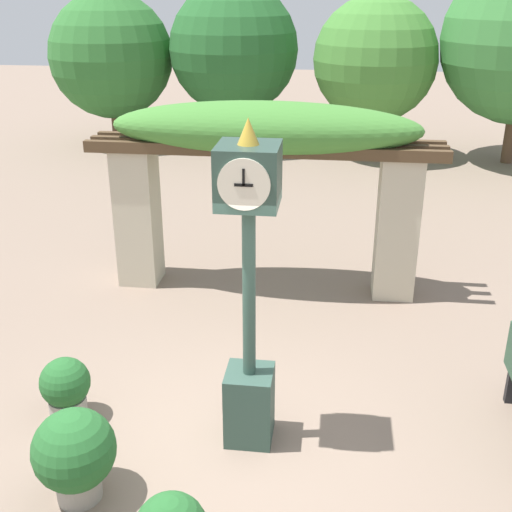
{
  "coord_description": "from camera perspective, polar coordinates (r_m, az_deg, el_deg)",
  "views": [
    {
      "loc": [
        0.96,
        -4.84,
        4.13
      ],
      "look_at": [
        0.25,
        0.76,
        1.73
      ],
      "focal_mm": 45.0,
      "sensor_mm": 36.0,
      "label": 1
    }
  ],
  "objects": [
    {
      "name": "pergola",
      "position": [
        8.83,
        0.79,
        9.05
      ],
      "size": [
        4.87,
        1.16,
        2.71
      ],
      "color": "#BCB299",
      "rests_on": "ground"
    },
    {
      "name": "tree_line",
      "position": [
        16.94,
        6.46,
        17.76
      ],
      "size": [
        13.97,
        4.5,
        4.86
      ],
      "color": "brown",
      "rests_on": "ground"
    },
    {
      "name": "pedestal_clock",
      "position": [
        5.76,
        -0.63,
        -3.61
      ],
      "size": [
        0.52,
        0.57,
        3.15
      ],
      "color": "#2D473D",
      "rests_on": "ground"
    },
    {
      "name": "potted_plant_far_left",
      "position": [
        6.9,
        -16.56,
        -11.14
      ],
      "size": [
        0.51,
        0.51,
        0.68
      ],
      "color": "gray",
      "rests_on": "ground"
    },
    {
      "name": "ground_plane",
      "position": [
        6.43,
        -3.19,
        -16.98
      ],
      "size": [
        60.0,
        60.0,
        0.0
      ],
      "primitive_type": "plane",
      "color": "#7F6B5B"
    },
    {
      "name": "potted_plant_near_right",
      "position": [
        5.88,
        -15.83,
        -16.51
      ],
      "size": [
        0.71,
        0.71,
        0.86
      ],
      "color": "gray",
      "rests_on": "ground"
    }
  ]
}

